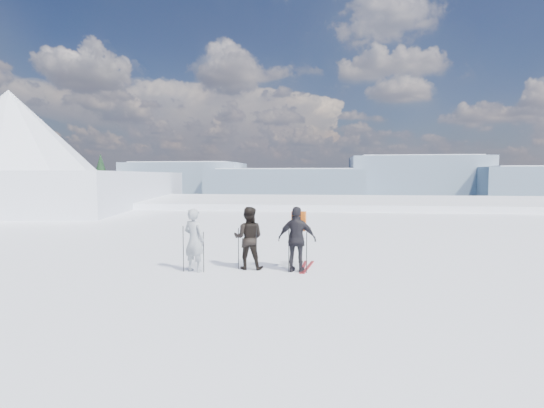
{
  "coord_description": "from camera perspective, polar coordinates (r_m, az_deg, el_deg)",
  "views": [
    {
      "loc": [
        0.02,
        -9.47,
        2.77
      ],
      "look_at": [
        -1.5,
        3.0,
        1.89
      ],
      "focal_mm": 28.0,
      "sensor_mm": 36.0,
      "label": 1
    }
  ],
  "objects": [
    {
      "name": "ski_poles",
      "position": [
        12.16,
        -3.51,
        -6.12
      ],
      "size": [
        3.51,
        0.54,
        1.37
      ],
      "color": "black",
      "rests_on": "ground"
    },
    {
      "name": "near_ridge",
      "position": [
        47.46,
        -27.25,
        -4.01
      ],
      "size": [
        31.37,
        35.68,
        25.62
      ],
      "color": "white",
      "rests_on": "ground"
    },
    {
      "name": "backpack",
      "position": [
        12.16,
        3.64,
        1.03
      ],
      "size": [
        0.42,
        0.28,
        0.55
      ],
      "primitive_type": "cube",
      "rotation": [
        0.0,
        0.0,
        3.01
      ],
      "color": "#CE5613",
      "rests_on": "skier_pack"
    },
    {
      "name": "lake_basin",
      "position": [
        40.55,
        6.84,
        -9.24
      ],
      "size": [
        820.0,
        820.0,
        71.62
      ],
      "color": "white",
      "rests_on": "ground"
    },
    {
      "name": "skier_grey",
      "position": [
        12.26,
        -10.43,
        -4.8
      ],
      "size": [
        0.77,
        0.65,
        1.81
      ],
      "primitive_type": "imported",
      "rotation": [
        0.0,
        0.0,
        2.76
      ],
      "color": "#8F969C",
      "rests_on": "ground"
    },
    {
      "name": "skis_loose",
      "position": [
        12.79,
        4.57,
        -8.43
      ],
      "size": [
        0.37,
        1.7,
        0.03
      ],
      "color": "black",
      "rests_on": "ground"
    },
    {
      "name": "skier_dark",
      "position": [
        12.42,
        -3.19,
        -4.58
      ],
      "size": [
        0.89,
        0.7,
        1.83
      ],
      "primitive_type": "imported",
      "rotation": [
        0.0,
        0.0,
        3.14
      ],
      "color": "black",
      "rests_on": "ground"
    },
    {
      "name": "far_mountain_range",
      "position": [
        465.31,
        10.62,
        2.71
      ],
      "size": [
        770.0,
        110.0,
        53.0
      ],
      "color": "slate",
      "rests_on": "ground"
    },
    {
      "name": "skier_pack",
      "position": [
        12.03,
        3.38,
        -4.78
      ],
      "size": [
        1.14,
        0.6,
        1.86
      ],
      "primitive_type": "imported",
      "rotation": [
        0.0,
        0.0,
        3.01
      ],
      "color": "black",
      "rests_on": "ground"
    }
  ]
}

